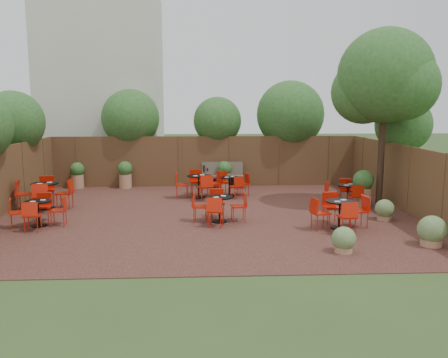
{
  "coord_description": "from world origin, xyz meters",
  "views": [
    {
      "loc": [
        -0.16,
        -13.35,
        3.19
      ],
      "look_at": [
        0.52,
        0.5,
        1.0
      ],
      "focal_mm": 37.35,
      "sensor_mm": 36.0,
      "label": 1
    }
  ],
  "objects": [
    {
      "name": "overhang_foliage",
      "position": [
        -2.08,
        2.57,
        2.73
      ],
      "size": [
        15.61,
        11.06,
        2.76
      ],
      "color": "#25541B",
      "rests_on": "ground"
    },
    {
      "name": "courtyard_tree",
      "position": [
        5.39,
        0.73,
        3.92
      ],
      "size": [
        2.94,
        2.87,
        5.49
      ],
      "rotation": [
        0.0,
        0.0,
        -0.33
      ],
      "color": "black",
      "rests_on": "courtyard_paving"
    },
    {
      "name": "fence_right",
      "position": [
        6.0,
        0.0,
        1.0
      ],
      "size": [
        0.08,
        10.0,
        2.0
      ],
      "primitive_type": "cube",
      "color": "#53301E",
      "rests_on": "ground"
    },
    {
      "name": "neighbour_building",
      "position": [
        -4.5,
        8.0,
        4.0
      ],
      "size": [
        5.0,
        4.0,
        8.0
      ],
      "primitive_type": "cube",
      "color": "beige",
      "rests_on": "ground"
    },
    {
      "name": "park_bench_left",
      "position": [
        0.72,
        4.62,
        0.47
      ],
      "size": [
        1.42,
        0.47,
        0.87
      ],
      "rotation": [
        0.0,
        0.0,
        -0.01
      ],
      "color": "brown",
      "rests_on": "courtyard_paving"
    },
    {
      "name": "bistro_tables",
      "position": [
        -0.37,
        0.61,
        0.45
      ],
      "size": [
        11.03,
        6.01,
        0.93
      ],
      "color": "black",
      "rests_on": "courtyard_paving"
    },
    {
      "name": "low_shrubs",
      "position": [
        4.48,
        -2.75,
        0.33
      ],
      "size": [
        2.74,
        3.36,
        0.7
      ],
      "color": "#A47352",
      "rests_on": "courtyard_paving"
    },
    {
      "name": "courtyard_paving",
      "position": [
        0.0,
        0.0,
        0.01
      ],
      "size": [
        12.0,
        10.0,
        0.02
      ],
      "primitive_type": "cube",
      "color": "#311A14",
      "rests_on": "ground"
    },
    {
      "name": "park_bench_right",
      "position": [
        0.66,
        4.63,
        0.53
      ],
      "size": [
        1.62,
        0.57,
        0.99
      ],
      "rotation": [
        0.0,
        0.0,
        -0.03
      ],
      "color": "brown",
      "rests_on": "courtyard_paving"
    },
    {
      "name": "fence_back",
      "position": [
        0.0,
        5.0,
        1.0
      ],
      "size": [
        12.0,
        0.08,
        2.0
      ],
      "primitive_type": "cube",
      "color": "#53301E",
      "rests_on": "ground"
    },
    {
      "name": "ground",
      "position": [
        0.0,
        0.0,
        0.0
      ],
      "size": [
        80.0,
        80.0,
        0.0
      ],
      "primitive_type": "plane",
      "color": "#354F23",
      "rests_on": "ground"
    },
    {
      "name": "planters",
      "position": [
        0.03,
        3.37,
        0.6
      ],
      "size": [
        10.46,
        4.49,
        1.18
      ],
      "color": "#A47352",
      "rests_on": "courtyard_paving"
    }
  ]
}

